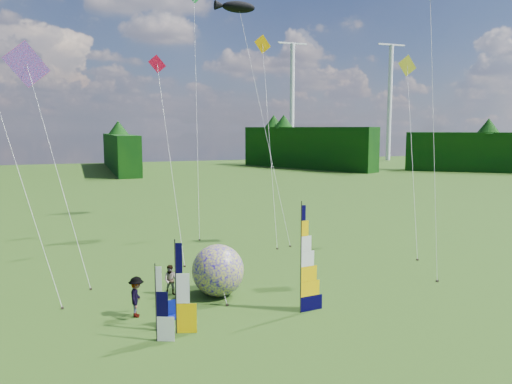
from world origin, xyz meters
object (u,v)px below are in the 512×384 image
object	(u,v)px
feather_banner_main	(301,260)
bol_inflatable	(218,270)
side_banner_far	(156,304)
spectator_c	(137,297)
spectator_a	(183,293)
kite_whale	(262,105)
spectator_b	(171,280)
spectator_d	(205,275)
camp_chair	(172,315)
side_banner_left	(176,289)

from	to	relation	value
feather_banner_main	bol_inflatable	distance (m)	4.80
side_banner_far	spectator_c	world-z (taller)	side_banner_far
spectator_a	kite_whale	xyz separation A→B (m)	(9.72, 15.09, 9.50)
spectator_b	spectator_d	xyz separation A→B (m)	(1.89, 0.29, -0.00)
camp_chair	kite_whale	xyz separation A→B (m)	(10.64, 17.17, 9.74)
feather_banner_main	camp_chair	bearing A→B (deg)	171.07
side_banner_far	spectator_c	xyz separation A→B (m)	(-0.42, 2.98, -0.62)
feather_banner_main	spectator_b	distance (m)	7.10
feather_banner_main	side_banner_far	xyz separation A→B (m)	(-6.74, -0.84, -0.97)
feather_banner_main	side_banner_left	world-z (taller)	feather_banner_main
spectator_b	spectator_c	world-z (taller)	spectator_c
spectator_a	camp_chair	bearing A→B (deg)	-146.14
spectator_b	camp_chair	bearing A→B (deg)	-76.91
side_banner_left	bol_inflatable	size ratio (longest dim) A/B	1.46
camp_chair	spectator_d	bearing A→B (deg)	54.01
spectator_d	kite_whale	bearing A→B (deg)	-111.07
feather_banner_main	bol_inflatable	world-z (taller)	feather_banner_main
spectator_c	side_banner_far	bearing A→B (deg)	-158.43
kite_whale	spectator_a	bearing A→B (deg)	-105.54
spectator_b	spectator_c	bearing A→B (deg)	-106.48
bol_inflatable	kite_whale	size ratio (longest dim) A/B	0.13
feather_banner_main	spectator_c	size ratio (longest dim) A/B	2.73
bol_inflatable	kite_whale	bearing A→B (deg)	61.02
side_banner_left	bol_inflatable	distance (m)	4.95
spectator_a	side_banner_far	bearing A→B (deg)	-150.96
spectator_a	spectator_d	bearing A→B (deg)	23.41
feather_banner_main	camp_chair	distance (m)	6.24
side_banner_far	camp_chair	distance (m)	1.67
feather_banner_main	spectator_c	world-z (taller)	feather_banner_main
side_banner_left	spectator_d	distance (m)	5.90
spectator_a	camp_chair	world-z (taller)	spectator_a
side_banner_left	feather_banner_main	bearing A→B (deg)	21.01
bol_inflatable	camp_chair	xyz separation A→B (m)	(-3.01, -3.37, -0.75)
spectator_b	side_banner_far	bearing A→B (deg)	-83.15
spectator_c	side_banner_left	bearing A→B (deg)	-138.43
side_banner_far	kite_whale	world-z (taller)	kite_whale
bol_inflatable	spectator_c	world-z (taller)	bol_inflatable
spectator_d	camp_chair	xyz separation A→B (m)	(-2.66, -4.60, -0.20)
side_banner_left	kite_whale	distance (m)	22.29
camp_chair	bol_inflatable	bearing A→B (deg)	42.32
feather_banner_main	spectator_a	world-z (taller)	feather_banner_main
side_banner_left	kite_whale	xyz separation A→B (m)	(10.56, 17.75, 8.39)
spectator_c	camp_chair	world-z (taller)	spectator_c
spectator_c	kite_whale	world-z (taller)	kite_whale
spectator_d	bol_inflatable	bearing A→B (deg)	117.08
side_banner_far	bol_inflatable	size ratio (longest dim) A/B	1.17
feather_banner_main	spectator_a	distance (m)	5.77
spectator_c	spectator_d	world-z (taller)	spectator_c
side_banner_far	spectator_d	size ratio (longest dim) A/B	1.98
spectator_a	spectator_c	bearing A→B (deg)	152.51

